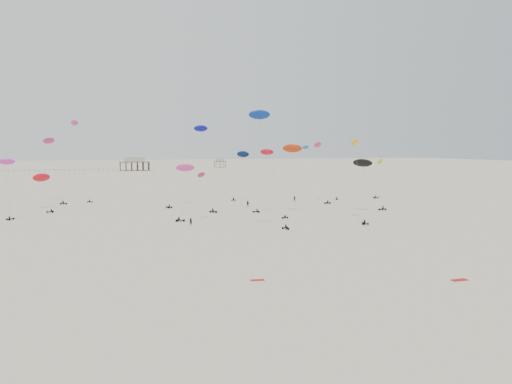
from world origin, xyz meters
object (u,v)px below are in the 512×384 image
object	(u,v)px
spectator_0	(191,225)
rig_4	(264,134)
pavilion_small	(220,163)
rig_0	(205,153)
pavilion_main	(135,165)

from	to	relation	value
spectator_0	rig_4	bearing A→B (deg)	-178.77
pavilion_small	rig_0	distance (m)	271.12
pavilion_small	rig_0	xyz separation A→B (m)	(-65.75, -262.76, 11.91)
pavilion_small	rig_4	size ratio (longest dim) A/B	0.36
spectator_0	pavilion_main	bearing A→B (deg)	-71.65
pavilion_main	rig_0	xyz separation A→B (m)	(4.25, -232.76, 11.18)
pavilion_small	spectator_0	distance (m)	300.60
rig_0	rig_4	size ratio (longest dim) A/B	0.98
pavilion_main	rig_0	bearing A→B (deg)	-88.95
rig_0	spectator_0	xyz separation A→B (m)	(-8.95, -28.39, -15.40)
pavilion_small	rig_4	world-z (taller)	rig_4
pavilion_small	rig_4	distance (m)	302.49
pavilion_main	rig_4	xyz separation A→B (m)	(10.54, -266.14, 15.56)
pavilion_main	rig_4	bearing A→B (deg)	-87.73
rig_0	rig_4	distance (m)	34.26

